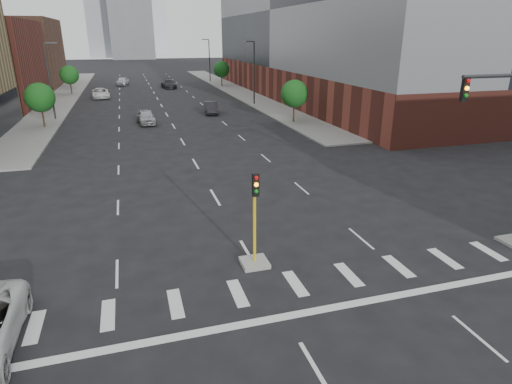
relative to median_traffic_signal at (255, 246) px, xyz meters
name	(u,v)px	position (x,y,z in m)	size (l,w,h in m)	color
sidewalk_left_far	(65,95)	(-15.00, 65.03, -0.90)	(5.00, 92.00, 0.15)	gray
sidewalk_right_far	(234,89)	(15.00, 65.03, -0.90)	(5.00, 92.00, 0.15)	gray
building_left_far_b	(3,53)	(-27.50, 83.03, 5.53)	(20.00, 24.00, 13.00)	brown
building_right_main	(340,28)	(29.50, 51.03, 10.03)	(24.00, 70.00, 22.00)	brown
tower_mid	(129,5)	(0.00, 191.03, 21.03)	(18.00, 18.00, 44.00)	slate
median_traffic_signal	(255,246)	(0.00, 0.00, 0.00)	(1.20, 1.20, 4.40)	#999993
streetlight_right_a	(254,70)	(13.41, 46.03, 4.04)	(1.60, 0.22, 9.07)	#2D2D30
streetlight_right_b	(209,59)	(13.41, 81.03, 4.04)	(1.60, 0.22, 9.07)	#2D2D30
streetlight_left	(50,78)	(-13.41, 41.03, 4.04)	(1.60, 0.22, 9.07)	#2D2D30
tree_left_near	(40,98)	(-14.00, 36.03, 2.42)	(3.20, 3.20, 4.85)	#382619
tree_left_far	(69,75)	(-14.00, 66.03, 2.42)	(3.20, 3.20, 4.85)	#382619
tree_right_near	(294,94)	(14.00, 31.03, 2.42)	(3.20, 3.20, 4.85)	#382619
tree_right_far	(222,69)	(14.00, 71.03, 2.42)	(3.20, 3.20, 4.85)	#382619
car_near_left	(146,117)	(-2.87, 35.37, -0.15)	(1.94, 4.83, 1.64)	#A3A4A7
car_mid_right	(211,108)	(5.82, 40.12, -0.20)	(1.63, 4.68, 1.54)	black
car_far_left	(101,93)	(-8.94, 60.03, -0.17)	(2.68, 5.80, 1.61)	silver
car_deep_right	(169,84)	(3.33, 71.31, -0.15)	(2.31, 5.69, 1.65)	black
car_distant	(122,81)	(-5.35, 79.23, -0.12)	(2.02, 5.03, 1.71)	silver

